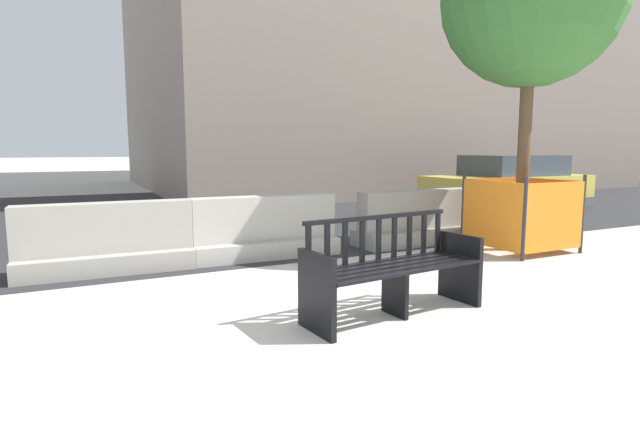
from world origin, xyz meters
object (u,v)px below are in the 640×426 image
object	(u,v)px
jersey_barrier_centre	(265,232)
jersey_barrier_right	(416,222)
jersey_barrier_left	(107,244)
street_bench	(393,271)
car_taxi_near	(509,181)
construction_fence	(521,212)

from	to	relation	value
jersey_barrier_centre	jersey_barrier_right	distance (m)	2.47
jersey_barrier_left	jersey_barrier_right	bearing A→B (deg)	-2.15
street_bench	jersey_barrier_right	bearing A→B (deg)	49.61
car_taxi_near	jersey_barrier_centre	bearing A→B (deg)	-160.02
jersey_barrier_left	jersey_barrier_right	distance (m)	4.47
jersey_barrier_centre	construction_fence	distance (m)	3.74
jersey_barrier_centre	jersey_barrier_right	world-z (taller)	same
jersey_barrier_centre	construction_fence	xyz separation A→B (m)	(3.53, -1.22, 0.22)
jersey_barrier_right	jersey_barrier_centre	bearing A→B (deg)	176.82
street_bench	jersey_barrier_left	distance (m)	3.60
jersey_barrier_right	car_taxi_near	distance (m)	5.84
construction_fence	car_taxi_near	distance (m)	5.63
construction_fence	car_taxi_near	bearing A→B (deg)	44.68
jersey_barrier_left	car_taxi_near	size ratio (longest dim) A/B	0.47
jersey_barrier_left	car_taxi_near	distance (m)	9.93
jersey_barrier_left	car_taxi_near	xyz separation A→B (m)	(9.54, 2.71, 0.34)
car_taxi_near	jersey_barrier_left	bearing A→B (deg)	-164.16
jersey_barrier_centre	jersey_barrier_right	bearing A→B (deg)	-3.18
jersey_barrier_right	construction_fence	distance (m)	1.54
jersey_barrier_centre	construction_fence	size ratio (longest dim) A/B	1.68
jersey_barrier_centre	car_taxi_near	bearing A→B (deg)	19.98
jersey_barrier_left	jersey_barrier_right	xyz separation A→B (m)	(4.47, -0.17, 0.00)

